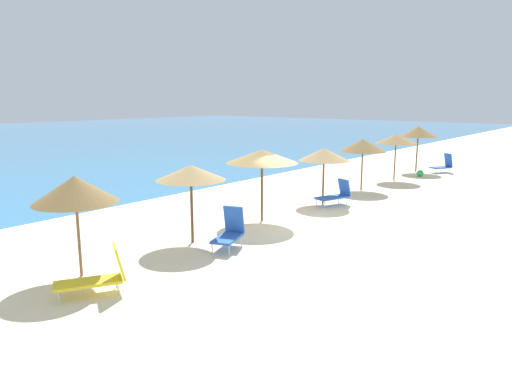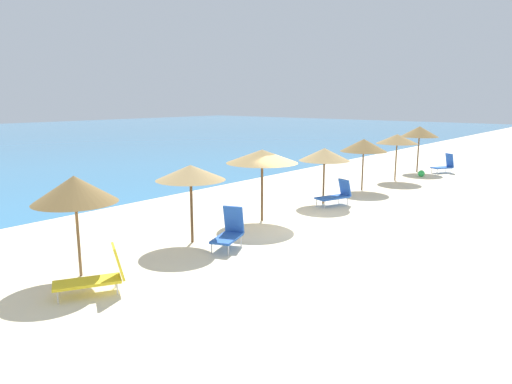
% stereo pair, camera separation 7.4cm
% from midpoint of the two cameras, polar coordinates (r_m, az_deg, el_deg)
% --- Properties ---
extents(ground_plane, '(160.00, 160.00, 0.00)m').
position_cam_midpoint_polar(ground_plane, '(17.06, 5.84, -4.12)').
color(ground_plane, beige).
extents(beach_umbrella_2, '(2.11, 2.11, 2.62)m').
position_cam_midpoint_polar(beach_umbrella_2, '(12.58, -20.94, 0.30)').
color(beach_umbrella_2, brown).
rests_on(beach_umbrella_2, ground_plane).
extents(beach_umbrella_3, '(2.18, 2.18, 2.49)m').
position_cam_midpoint_polar(beach_umbrella_3, '(14.76, -7.78, 2.32)').
color(beach_umbrella_3, brown).
rests_on(beach_umbrella_3, ground_plane).
extents(beach_umbrella_4, '(2.66, 2.66, 2.67)m').
position_cam_midpoint_polar(beach_umbrella_4, '(17.28, 0.87, 4.32)').
color(beach_umbrella_4, brown).
rests_on(beach_umbrella_4, ground_plane).
extents(beach_umbrella_5, '(2.19, 2.19, 2.42)m').
position_cam_midpoint_polar(beach_umbrella_5, '(20.49, 8.38, 4.51)').
color(beach_umbrella_5, brown).
rests_on(beach_umbrella_5, ground_plane).
extents(beach_umbrella_6, '(2.30, 2.30, 2.55)m').
position_cam_midpoint_polar(beach_umbrella_6, '(23.95, 12.98, 5.53)').
color(beach_umbrella_6, brown).
rests_on(beach_umbrella_6, ground_plane).
extents(beach_umbrella_7, '(2.27, 2.27, 2.58)m').
position_cam_midpoint_polar(beach_umbrella_7, '(27.28, 16.78, 6.16)').
color(beach_umbrella_7, brown).
rests_on(beach_umbrella_7, ground_plane).
extents(beach_umbrella_8, '(2.29, 2.29, 2.83)m').
position_cam_midpoint_polar(beach_umbrella_8, '(30.92, 19.24, 6.91)').
color(beach_umbrella_8, brown).
rests_on(beach_umbrella_8, ground_plane).
extents(lounge_chair_0, '(1.44, 1.05, 1.24)m').
position_cam_midpoint_polar(lounge_chair_0, '(14.48, -3.09, -4.74)').
color(lounge_chair_0, blue).
rests_on(lounge_chair_0, ground_plane).
extents(lounge_chair_1, '(1.68, 1.28, 1.14)m').
position_cam_midpoint_polar(lounge_chair_1, '(11.74, -18.51, -9.58)').
color(lounge_chair_1, yellow).
rests_on(lounge_chair_1, ground_plane).
extents(lounge_chair_3, '(1.42, 1.20, 1.18)m').
position_cam_midpoint_polar(lounge_chair_3, '(31.39, 21.91, 3.05)').
color(lounge_chair_3, blue).
rests_on(lounge_chair_3, ground_plane).
extents(lounge_chair_4, '(1.69, 1.09, 1.09)m').
position_cam_midpoint_polar(lounge_chair_4, '(20.48, 9.75, -0.31)').
color(lounge_chair_4, blue).
rests_on(lounge_chair_4, ground_plane).
extents(beach_ball, '(0.39, 0.39, 0.39)m').
position_cam_midpoint_polar(beach_ball, '(29.26, 19.44, 2.13)').
color(beach_ball, green).
rests_on(beach_ball, ground_plane).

